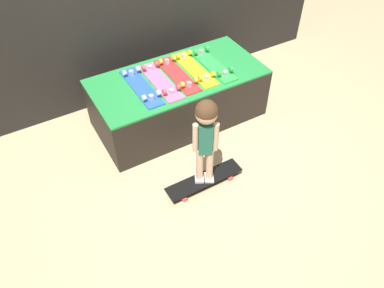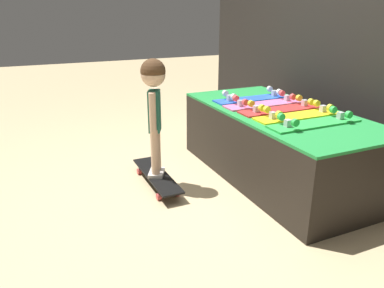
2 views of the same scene
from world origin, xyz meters
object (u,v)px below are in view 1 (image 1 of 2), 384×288
(skateboard_blue_on_rack, at_px, (141,86))
(skateboard_green_on_rack, at_px, (212,64))
(skateboard_yellow_on_rack, at_px, (195,68))
(child, at_px, (206,128))
(skateboard_pink_on_rack, at_px, (160,81))
(skateboard_on_floor, at_px, (204,180))
(skateboard_red_on_rack, at_px, (178,74))

(skateboard_blue_on_rack, distance_m, skateboard_green_on_rack, 0.84)
(skateboard_yellow_on_rack, height_order, child, child)
(skateboard_pink_on_rack, distance_m, child, 0.99)
(child, bearing_deg, skateboard_on_floor, -88.95)
(skateboard_blue_on_rack, distance_m, skateboard_on_floor, 1.13)
(skateboard_pink_on_rack, relative_size, skateboard_yellow_on_rack, 1.00)
(skateboard_pink_on_rack, bearing_deg, skateboard_red_on_rack, 4.82)
(skateboard_blue_on_rack, distance_m, child, 1.01)
(skateboard_pink_on_rack, bearing_deg, skateboard_yellow_on_rack, 3.15)
(skateboard_pink_on_rack, xyz_separation_m, skateboard_yellow_on_rack, (0.42, 0.02, 0.00))
(skateboard_on_floor, bearing_deg, child, 63.43)
(skateboard_red_on_rack, bearing_deg, skateboard_pink_on_rack, -175.18)
(skateboard_pink_on_rack, relative_size, skateboard_red_on_rack, 1.00)
(skateboard_green_on_rack, height_order, child, child)
(skateboard_red_on_rack, xyz_separation_m, child, (-0.27, -0.99, 0.14))
(skateboard_green_on_rack, distance_m, skateboard_on_floor, 1.30)
(skateboard_yellow_on_rack, relative_size, child, 0.78)
(skateboard_blue_on_rack, distance_m, skateboard_yellow_on_rack, 0.63)
(skateboard_green_on_rack, height_order, skateboard_on_floor, skateboard_green_on_rack)
(skateboard_red_on_rack, bearing_deg, child, -105.08)
(skateboard_green_on_rack, bearing_deg, skateboard_yellow_on_rack, 172.92)
(skateboard_pink_on_rack, relative_size, skateboard_on_floor, 0.94)
(skateboard_blue_on_rack, bearing_deg, skateboard_on_floor, -81.27)
(skateboard_blue_on_rack, xyz_separation_m, skateboard_on_floor, (0.15, -0.99, -0.53))
(skateboard_green_on_rack, bearing_deg, skateboard_pink_on_rack, 179.73)
(skateboard_yellow_on_rack, xyz_separation_m, child, (-0.48, -1.00, 0.14))
(child, bearing_deg, skateboard_blue_on_rack, 126.34)
(skateboard_red_on_rack, distance_m, child, 1.04)
(skateboard_pink_on_rack, bearing_deg, skateboard_blue_on_rack, 176.12)
(skateboard_green_on_rack, bearing_deg, skateboard_blue_on_rack, 178.83)
(skateboard_blue_on_rack, distance_m, skateboard_pink_on_rack, 0.21)
(child, bearing_deg, skateboard_pink_on_rack, 114.22)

